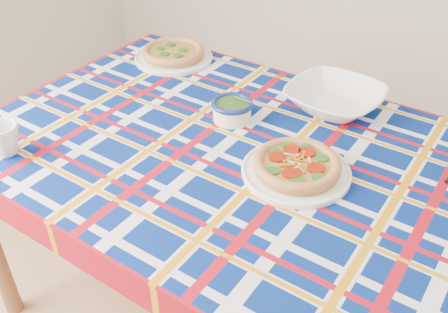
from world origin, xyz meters
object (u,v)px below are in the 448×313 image
at_px(main_focaccia_plate, 297,165).
at_px(dining_table, 249,175).
at_px(mug, 3,140).
at_px(serving_bowl, 335,99).
at_px(pesto_bowl, 232,108).

bearing_deg(main_focaccia_plate, dining_table, 165.50).
relative_size(dining_table, mug, 18.23).
height_order(dining_table, serving_bowl, serving_bowl).
distance_m(main_focaccia_plate, pesto_bowl, 0.29).
bearing_deg(serving_bowl, main_focaccia_plate, -91.46).
relative_size(main_focaccia_plate, pesto_bowl, 2.29).
relative_size(serving_bowl, mug, 3.06).
distance_m(main_focaccia_plate, serving_bowl, 0.34).
height_order(pesto_bowl, mug, mug).
bearing_deg(pesto_bowl, mug, -140.41).
xyz_separation_m(pesto_bowl, mug, (-0.46, -0.38, 0.01)).
relative_size(main_focaccia_plate, mug, 3.09).
bearing_deg(serving_bowl, mug, -141.93).
xyz_separation_m(dining_table, mug, (-0.57, -0.25, 0.11)).
bearing_deg(serving_bowl, dining_table, -114.66).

